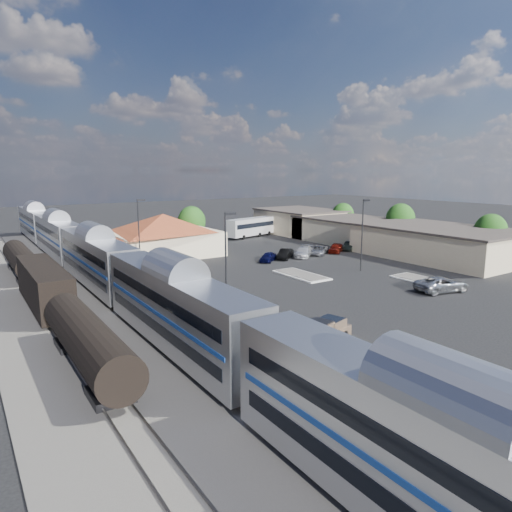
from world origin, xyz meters
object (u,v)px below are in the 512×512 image
station_depot (163,234)px  suv (442,284)px  coach_bus (251,226)px  pickup_truck (324,332)px

station_depot → suv: bearing=-65.7°
station_depot → coach_bus: bearing=22.2°
station_depot → pickup_truck: (-3.76, -39.77, -2.31)m
coach_bus → suv: bearing=158.4°
suv → pickup_truck: bearing=114.5°
station_depot → pickup_truck: 40.01m
suv → coach_bus: size_ratio=0.51×
pickup_truck → suv: size_ratio=0.91×
suv → coach_bus: 44.78m
coach_bus → station_depot: bearing=97.1°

